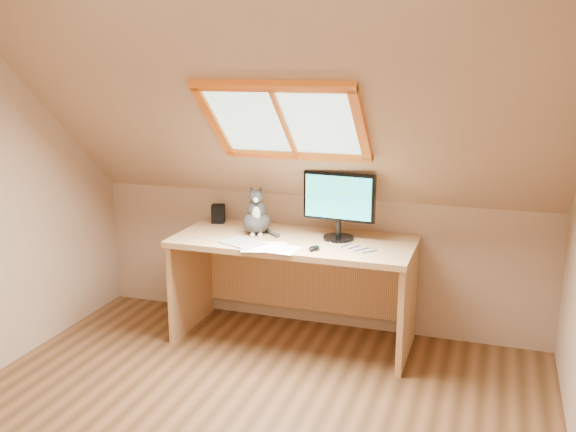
% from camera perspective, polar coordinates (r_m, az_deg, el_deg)
% --- Properties ---
extents(room_shell, '(3.52, 3.52, 2.41)m').
position_cam_1_polar(room_shell, '(3.00, -7.25, 2.70)').
color(room_shell, tan).
rests_on(room_shell, ground).
extents(desk, '(1.69, 0.74, 0.77)m').
position_cam_1_polar(desk, '(4.64, 0.76, -4.54)').
color(desk, tan).
rests_on(desk, ground).
extents(monitor, '(0.51, 0.22, 0.47)m').
position_cam_1_polar(monitor, '(4.43, 4.55, 1.28)').
color(monitor, black).
rests_on(monitor, desk).
extents(cat, '(0.26, 0.29, 0.36)m').
position_cam_1_polar(cat, '(4.61, -2.81, -0.03)').
color(cat, '#383432').
rests_on(cat, desk).
extents(desk_speaker, '(0.12, 0.12, 0.14)m').
position_cam_1_polar(desk_speaker, '(4.96, -6.22, 0.21)').
color(desk_speaker, black).
rests_on(desk_speaker, desk).
extents(graphics_tablet, '(0.33, 0.29, 0.01)m').
position_cam_1_polar(graphics_tablet, '(4.39, -4.07, -2.40)').
color(graphics_tablet, '#B2B2B7').
rests_on(graphics_tablet, desk).
extents(mouse, '(0.08, 0.11, 0.03)m').
position_cam_1_polar(mouse, '(4.23, 2.34, -2.87)').
color(mouse, black).
rests_on(mouse, desk).
extents(papers, '(0.35, 0.30, 0.01)m').
position_cam_1_polar(papers, '(4.30, -1.99, -2.76)').
color(papers, white).
rests_on(papers, desk).
extents(cables, '(0.51, 0.26, 0.01)m').
position_cam_1_polar(cables, '(4.30, 4.93, -2.82)').
color(cables, silver).
rests_on(cables, desk).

